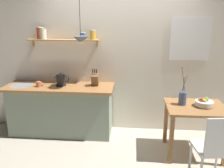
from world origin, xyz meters
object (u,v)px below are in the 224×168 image
fruit_bowl (204,103)px  dining_table (195,115)px  electric_kettle (61,80)px  dining_chair_near (215,147)px  twig_vase (182,98)px  pendant_lamp (81,39)px  coffee_mug_by_sink (39,84)px  knife_block (95,79)px

fruit_bowl → dining_table: bearing=-175.6°
dining_table → electric_kettle: bearing=167.3°
fruit_bowl → dining_chair_near: bearing=-93.2°
twig_vase → pendant_lamp: bearing=169.9°
dining_chair_near → electric_kettle: size_ratio=3.68×
coffee_mug_by_sink → pendant_lamp: pendant_lamp is taller
dining_chair_near → fruit_bowl: dining_chair_near is taller
fruit_bowl → electric_kettle: bearing=168.1°
twig_vase → dining_chair_near: bearing=-71.2°
fruit_bowl → electric_kettle: 2.29m
electric_kettle → coffee_mug_by_sink: bearing=-162.7°
dining_table → fruit_bowl: size_ratio=3.29×
coffee_mug_by_sink → pendant_lamp: bearing=-3.7°
dining_chair_near → twig_vase: (-0.26, 0.76, 0.33)m
electric_kettle → twig_vase: bearing=-12.5°
twig_vase → pendant_lamp: 1.76m
knife_block → coffee_mug_by_sink: bearing=-171.1°
electric_kettle → pendant_lamp: size_ratio=0.39×
dining_chair_near → twig_vase: 0.87m
twig_vase → knife_block: bearing=161.1°
electric_kettle → knife_block: 0.58m
electric_kettle → coffee_mug_by_sink: 0.37m
dining_chair_near → fruit_bowl: (0.04, 0.72, 0.29)m
coffee_mug_by_sink → knife_block: bearing=8.9°
twig_vase → electric_kettle: 1.99m
dining_table → coffee_mug_by_sink: (-2.48, 0.37, 0.30)m
pendant_lamp → electric_kettle: bearing=158.4°
twig_vase → knife_block: size_ratio=1.91×
electric_kettle → coffee_mug_by_sink: (-0.35, -0.11, -0.05)m
dining_table → coffee_mug_by_sink: size_ratio=6.90×
dining_chair_near → twig_vase: size_ratio=1.68×
electric_kettle → knife_block: bearing=3.6°
knife_block → pendant_lamp: (-0.18, -0.19, 0.68)m
twig_vase → coffee_mug_by_sink: size_ratio=4.59×
fruit_bowl → pendant_lamp: bearing=170.3°
fruit_bowl → coffee_mug_by_sink: size_ratio=2.10×
dining_table → coffee_mug_by_sink: bearing=171.5°
fruit_bowl → knife_block: bearing=163.0°
twig_vase → electric_kettle: bearing=167.5°
pendant_lamp → coffee_mug_by_sink: bearing=176.3°
dining_chair_near → knife_block: size_ratio=3.21×
pendant_lamp → dining_chair_near: bearing=-29.9°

